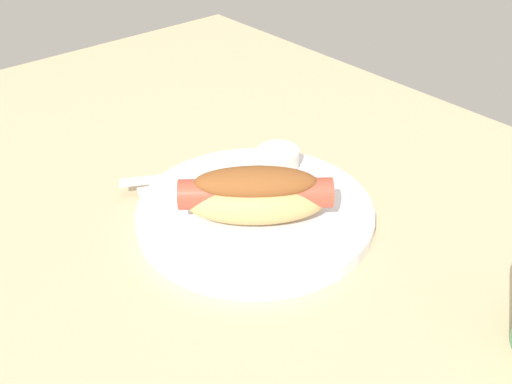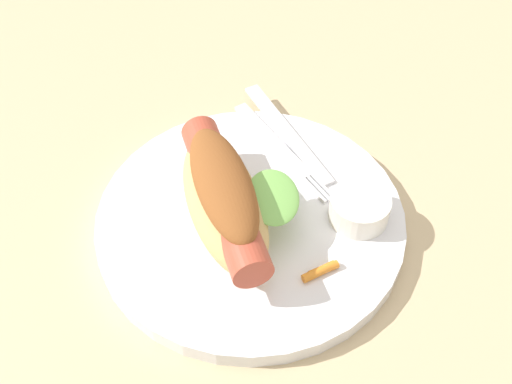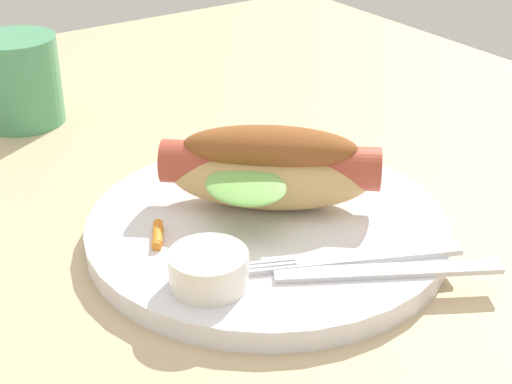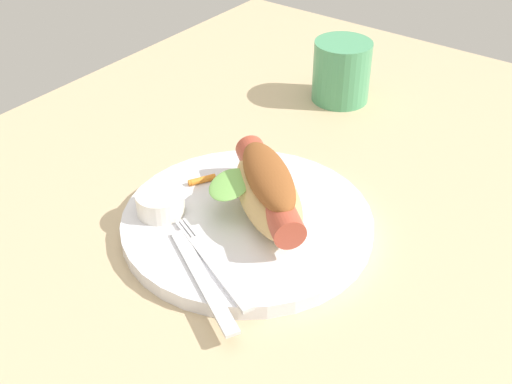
% 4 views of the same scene
% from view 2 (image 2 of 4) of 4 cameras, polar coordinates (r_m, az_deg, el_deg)
% --- Properties ---
extents(ground_plane, '(1.20, 0.90, 0.02)m').
position_cam_2_polar(ground_plane, '(0.58, -1.67, -1.44)').
color(ground_plane, tan).
extents(plate, '(0.26, 0.26, 0.02)m').
position_cam_2_polar(plate, '(0.55, -0.49, -2.57)').
color(plate, white).
rests_on(plate, ground_plane).
extents(hot_dog, '(0.14, 0.15, 0.06)m').
position_cam_2_polar(hot_dog, '(0.52, -2.80, -0.44)').
color(hot_dog, tan).
rests_on(hot_dog, plate).
extents(sauce_ramekin, '(0.05, 0.05, 0.02)m').
position_cam_2_polar(sauce_ramekin, '(0.54, 9.23, -1.45)').
color(sauce_ramekin, white).
rests_on(sauce_ramekin, plate).
extents(fork, '(0.07, 0.14, 0.00)m').
position_cam_2_polar(fork, '(0.60, 2.12, 3.95)').
color(fork, silver).
rests_on(fork, plate).
extents(knife, '(0.09, 0.14, 0.00)m').
position_cam_2_polar(knife, '(0.61, 2.84, 5.29)').
color(knife, silver).
rests_on(knife, plate).
extents(carrot_garnish, '(0.03, 0.02, 0.01)m').
position_cam_2_polar(carrot_garnish, '(0.51, 5.84, -7.00)').
color(carrot_garnish, orange).
rests_on(carrot_garnish, plate).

